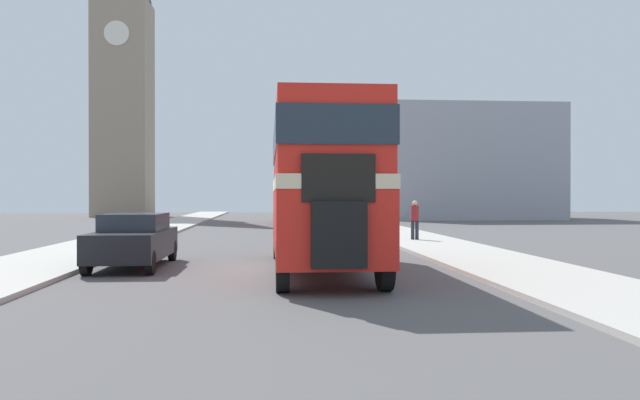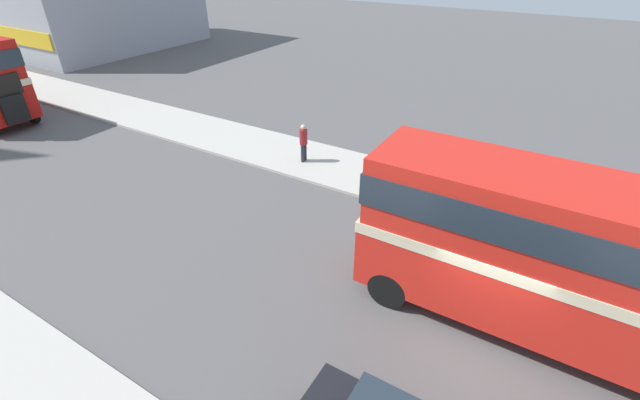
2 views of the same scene
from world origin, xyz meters
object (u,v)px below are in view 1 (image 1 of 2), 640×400
object	(u,v)px
bus_distant	(294,188)
car_parked_near	(134,240)
double_decker_bus	(320,177)
church_tower	(123,47)
pedestrian_walking	(415,217)

from	to	relation	value
bus_distant	car_parked_near	bearing A→B (deg)	-101.51
double_decker_bus	bus_distant	size ratio (longest dim) A/B	1.00
double_decker_bus	church_tower	distance (m)	51.32
car_parked_near	pedestrian_walking	size ratio (longest dim) A/B	2.64
bus_distant	pedestrian_walking	xyz separation A→B (m)	(4.59, -19.01, -1.56)
bus_distant	pedestrian_walking	bearing A→B (deg)	-76.42
double_decker_bus	car_parked_near	bearing A→B (deg)	165.23
pedestrian_walking	church_tower	xyz separation A→B (m)	(-20.90, 36.41, 15.81)
pedestrian_walking	church_tower	world-z (taller)	church_tower
double_decker_bus	pedestrian_walking	world-z (taller)	double_decker_bus
bus_distant	car_parked_near	world-z (taller)	bus_distant
double_decker_bus	church_tower	xyz separation A→B (m)	(-15.87, 46.64, 14.35)
double_decker_bus	pedestrian_walking	distance (m)	11.50
double_decker_bus	car_parked_near	size ratio (longest dim) A/B	2.04
double_decker_bus	church_tower	size ratio (longest dim) A/B	0.28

